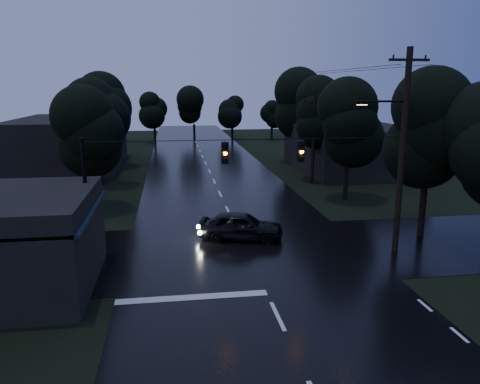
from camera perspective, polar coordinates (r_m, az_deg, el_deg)
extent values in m
cube|color=black|center=(41.22, -3.18, 1.29)|extent=(12.00, 120.00, 0.02)
cube|color=black|center=(23.97, 0.84, -7.22)|extent=(60.00, 9.00, 0.02)
cube|color=black|center=(20.86, -25.90, -2.40)|extent=(6.00, 7.00, 0.12)
cube|color=black|center=(20.15, -17.75, -2.21)|extent=(0.30, 7.00, 0.15)
cylinder|color=black|center=(17.92, -19.52, -9.96)|extent=(0.10, 0.10, 3.00)
cylinder|color=black|center=(23.49, -16.81, -4.36)|extent=(0.10, 0.10, 3.00)
cube|color=#E8BB5C|center=(18.94, -18.46, -5.42)|extent=(0.06, 1.60, 0.50)
cube|color=#E8BB5C|center=(21.48, -17.26, -3.20)|extent=(0.06, 1.20, 0.50)
cube|color=black|center=(47.99, 13.28, 5.26)|extent=(10.00, 14.00, 4.40)
cube|color=black|center=(51.60, -20.04, 5.67)|extent=(10.00, 16.00, 5.00)
cylinder|color=black|center=(24.19, 19.16, 4.47)|extent=(0.30, 0.30, 10.00)
cube|color=black|center=(24.00, 19.94, 14.91)|extent=(2.00, 0.12, 0.12)
cylinder|color=black|center=(23.49, 17.18, 10.52)|extent=(2.20, 0.10, 0.10)
cube|color=black|center=(23.05, 14.66, 10.51)|extent=(0.60, 0.25, 0.18)
cube|color=#FFB266|center=(23.05, 14.65, 10.26)|extent=(0.45, 0.18, 0.03)
cylinder|color=black|center=(40.30, 8.93, 6.29)|extent=(0.30, 0.30, 7.50)
cube|color=black|center=(40.07, 9.09, 10.77)|extent=(2.00, 0.12, 0.12)
cylinder|color=black|center=(22.20, -18.19, -1.42)|extent=(0.18, 0.18, 6.00)
cylinder|color=black|center=(21.67, 1.31, 6.42)|extent=(15.00, 0.03, 0.03)
cube|color=black|center=(21.58, -1.85, 4.78)|extent=(0.32, 0.25, 1.00)
sphere|color=orange|center=(21.43, -1.80, 4.73)|extent=(0.18, 0.18, 0.18)
cube|color=black|center=(22.28, 7.42, 4.93)|extent=(0.32, 0.25, 1.00)
sphere|color=orange|center=(22.13, 7.53, 4.88)|extent=(0.18, 0.18, 0.18)
cylinder|color=black|center=(27.78, 21.32, -2.28)|extent=(0.36, 0.36, 2.80)
sphere|color=black|center=(27.15, 21.90, 4.67)|extent=(4.48, 4.48, 4.48)
sphere|color=black|center=(27.03, 22.11, 7.18)|extent=(4.48, 4.48, 4.48)
sphere|color=black|center=(26.96, 22.33, 9.72)|extent=(4.48, 4.48, 4.48)
cylinder|color=black|center=(33.41, -17.45, 0.13)|extent=(0.36, 0.36, 2.45)
sphere|color=black|center=(32.92, -17.79, 5.19)|extent=(3.92, 3.92, 3.92)
sphere|color=black|center=(32.81, -17.92, 7.01)|extent=(3.92, 3.92, 3.92)
sphere|color=black|center=(32.73, -18.05, 8.84)|extent=(3.92, 3.92, 3.92)
cylinder|color=black|center=(41.25, -16.61, 2.63)|extent=(0.36, 0.36, 2.62)
sphere|color=black|center=(40.84, -16.90, 7.04)|extent=(4.20, 4.20, 4.20)
sphere|color=black|center=(40.75, -17.00, 8.61)|extent=(4.20, 4.20, 4.20)
sphere|color=black|center=(40.70, -17.11, 10.19)|extent=(4.20, 4.20, 4.20)
cylinder|color=black|center=(51.11, -15.76, 4.66)|extent=(0.36, 0.36, 2.80)
sphere|color=black|center=(50.77, -15.99, 8.46)|extent=(4.48, 4.48, 4.48)
sphere|color=black|center=(50.71, -16.08, 9.81)|extent=(4.48, 4.48, 4.48)
sphere|color=black|center=(50.67, -16.16, 11.16)|extent=(4.48, 4.48, 4.48)
cylinder|color=black|center=(35.30, 12.75, 1.21)|extent=(0.36, 0.36, 2.62)
sphere|color=black|center=(34.82, 13.01, 6.36)|extent=(4.20, 4.20, 4.20)
sphere|color=black|center=(34.72, 13.10, 8.20)|extent=(4.20, 4.20, 4.20)
sphere|color=black|center=(34.65, 13.19, 10.05)|extent=(4.20, 4.20, 4.20)
cylinder|color=black|center=(42.90, 9.70, 3.48)|extent=(0.36, 0.36, 2.80)
sphere|color=black|center=(42.49, 9.87, 8.01)|extent=(4.48, 4.48, 4.48)
sphere|color=black|center=(42.41, 9.93, 9.62)|extent=(4.48, 4.48, 4.48)
sphere|color=black|center=(42.36, 9.99, 11.24)|extent=(4.48, 4.48, 4.48)
cylinder|color=black|center=(52.53, 6.96, 5.35)|extent=(0.36, 0.36, 2.97)
sphere|color=black|center=(52.19, 7.07, 9.28)|extent=(4.76, 4.76, 4.76)
sphere|color=black|center=(52.13, 7.11, 10.68)|extent=(4.76, 4.76, 4.76)
sphere|color=black|center=(52.11, 7.15, 12.08)|extent=(4.76, 4.76, 4.76)
imported|color=black|center=(25.53, 0.14, -4.14)|extent=(4.84, 2.87, 1.54)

